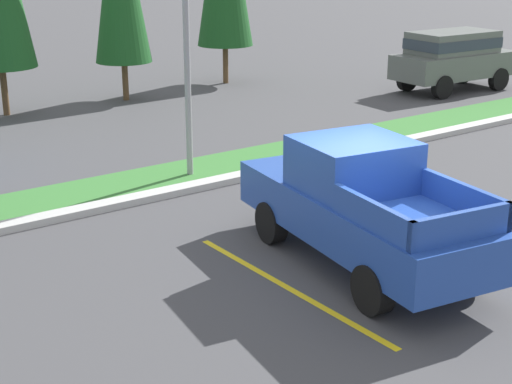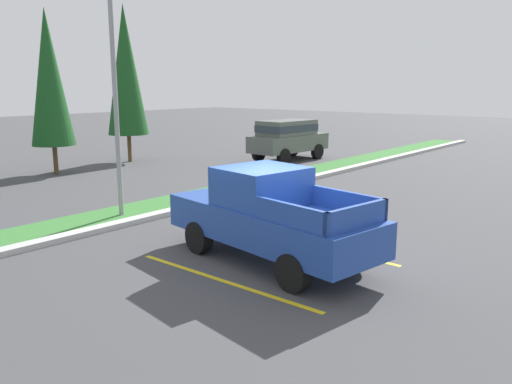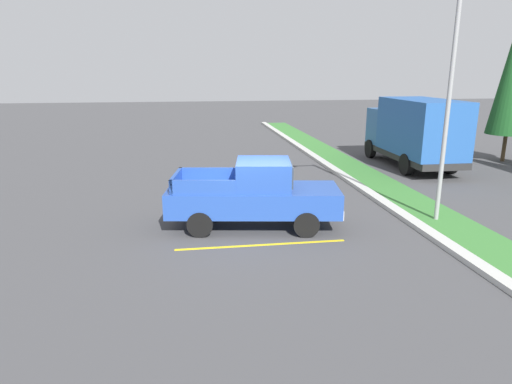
# 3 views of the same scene
# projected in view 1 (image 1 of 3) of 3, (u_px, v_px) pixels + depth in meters

# --- Properties ---
(ground_plane) EXTENTS (120.00, 120.00, 0.00)m
(ground_plane) POSITION_uv_depth(u_px,v_px,m) (364.00, 261.00, 13.09)
(ground_plane) COLOR #424244
(parking_line_near) EXTENTS (0.12, 4.80, 0.01)m
(parking_line_near) POSITION_uv_depth(u_px,v_px,m) (287.00, 287.00, 12.10)
(parking_line_near) COLOR yellow
(parking_line_near) RESTS_ON ground
(parking_line_far) EXTENTS (0.12, 4.80, 0.01)m
(parking_line_far) POSITION_uv_depth(u_px,v_px,m) (422.00, 243.00, 13.84)
(parking_line_far) COLOR yellow
(parking_line_far) RESTS_ON ground
(curb_strip) EXTENTS (56.00, 0.40, 0.15)m
(curb_strip) POSITION_uv_depth(u_px,v_px,m) (205.00, 184.00, 16.89)
(curb_strip) COLOR #B2B2AD
(curb_strip) RESTS_ON ground
(grass_median) EXTENTS (56.00, 1.80, 0.06)m
(grass_median) POSITION_uv_depth(u_px,v_px,m) (180.00, 174.00, 17.74)
(grass_median) COLOR #387533
(grass_median) RESTS_ON ground
(pickup_truck_main) EXTENTS (2.69, 5.45, 2.10)m
(pickup_truck_main) POSITION_uv_depth(u_px,v_px,m) (360.00, 205.00, 12.69)
(pickup_truck_main) COLOR black
(pickup_truck_main) RESTS_ON ground
(suv_distant) EXTENTS (4.70, 2.17, 2.10)m
(suv_distant) POSITION_uv_depth(u_px,v_px,m) (454.00, 56.00, 27.03)
(suv_distant) COLOR black
(suv_distant) RESTS_ON ground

